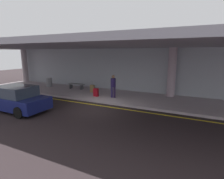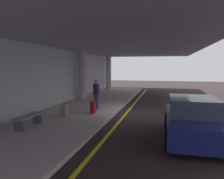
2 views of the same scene
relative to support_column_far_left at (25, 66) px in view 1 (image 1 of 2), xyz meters
name	(u,v)px [view 1 (image 1 of 2)]	position (x,y,z in m)	size (l,w,h in m)	color
ground_plane	(94,107)	(12.00, -4.65, -1.97)	(60.00, 60.00, 0.00)	#292022
sidewalk	(115,96)	(12.00, -1.55, -1.90)	(26.00, 4.20, 0.15)	#B4A6AB
lane_stripe_yellow	(98,105)	(12.00, -4.15, -1.97)	(26.00, 0.14, 0.01)	yellow
support_column_far_left	(25,66)	(0.00, 0.00, 0.00)	(0.60, 0.60, 3.65)	#B0A1A7
support_column_left_mid	(172,72)	(16.00, 0.00, 0.00)	(0.60, 0.60, 3.65)	#B69FAB
ceiling_overhang	(112,45)	(12.00, -2.05, 1.97)	(28.00, 13.20, 0.30)	#9593A0
terminal_back_wall	(126,70)	(12.00, 0.70, -0.07)	(26.00, 0.30, 3.80)	#ACB2BB
car_navy	(16,99)	(8.17, -7.21, -1.26)	(4.10, 1.92, 1.50)	navy
traveler_with_luggage	(113,85)	(12.24, -2.31, -0.86)	(0.38, 0.38, 1.68)	#291F52
suitcase_upright_primary	(96,92)	(10.90, -2.55, -1.51)	(0.36, 0.22, 0.90)	maroon
suitcase_upright_secondary	(92,89)	(9.86, -1.41, -1.51)	(0.36, 0.22, 0.90)	olive
bench_metal	(76,85)	(7.74, -0.85, -1.47)	(1.60, 0.50, 0.48)	slate
trash_bin_steel	(49,82)	(4.61, -1.04, -1.40)	(0.56, 0.56, 0.85)	gray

